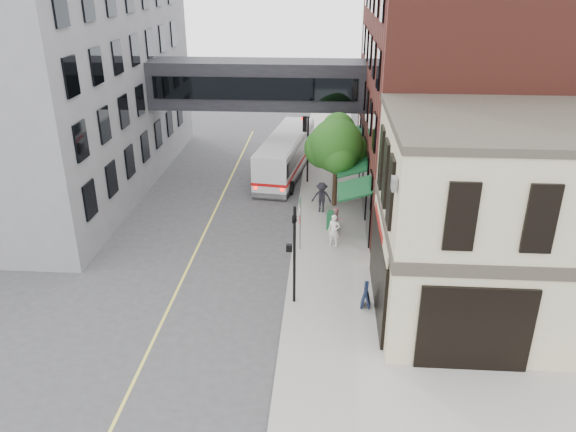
# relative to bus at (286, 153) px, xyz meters

# --- Properties ---
(ground) EXTENTS (120.00, 120.00, 0.00)m
(ground) POSITION_rel_bus_xyz_m (1.19, -18.88, -1.57)
(ground) COLOR #38383A
(ground) RESTS_ON ground
(sidewalk_main) EXTENTS (4.00, 60.00, 0.15)m
(sidewalk_main) POSITION_rel_bus_xyz_m (3.19, -4.88, -1.49)
(sidewalk_main) COLOR gray
(sidewalk_main) RESTS_ON ground
(corner_building) EXTENTS (10.19, 8.12, 8.45)m
(corner_building) POSITION_rel_bus_xyz_m (10.17, -16.88, 2.65)
(corner_building) COLOR #B8B08D
(corner_building) RESTS_ON ground
(brick_building) EXTENTS (13.76, 18.00, 14.00)m
(brick_building) POSITION_rel_bus_xyz_m (11.17, -3.89, 5.42)
(brick_building) COLOR #57231B
(brick_building) RESTS_ON ground
(opposite_building) EXTENTS (14.00, 24.00, 14.00)m
(opposite_building) POSITION_rel_bus_xyz_m (-15.81, -2.88, 5.43)
(opposite_building) COLOR slate
(opposite_building) RESTS_ON ground
(skyway_bridge) EXTENTS (14.00, 3.18, 3.00)m
(skyway_bridge) POSITION_rel_bus_xyz_m (-1.81, -0.88, 4.93)
(skyway_bridge) COLOR black
(skyway_bridge) RESTS_ON ground
(traffic_signal_near) EXTENTS (0.44, 0.22, 4.60)m
(traffic_signal_near) POSITION_rel_bus_xyz_m (1.56, -16.88, 1.42)
(traffic_signal_near) COLOR black
(traffic_signal_near) RESTS_ON sidewalk_main
(traffic_signal_far) EXTENTS (0.53, 0.28, 4.50)m
(traffic_signal_far) POSITION_rel_bus_xyz_m (1.45, -1.88, 1.77)
(traffic_signal_far) COLOR black
(traffic_signal_far) RESTS_ON sidewalk_main
(street_sign_pole) EXTENTS (0.08, 0.75, 3.00)m
(street_sign_pole) POSITION_rel_bus_xyz_m (1.58, -11.88, 0.37)
(street_sign_pole) COLOR gray
(street_sign_pole) RESTS_ON sidewalk_main
(street_tree) EXTENTS (3.80, 3.20, 5.60)m
(street_tree) POSITION_rel_bus_xyz_m (3.39, -5.66, 2.34)
(street_tree) COLOR #382619
(street_tree) RESTS_ON sidewalk_main
(lane_marking) EXTENTS (0.12, 40.00, 0.01)m
(lane_marking) POSITION_rel_bus_xyz_m (-3.81, -8.88, -1.56)
(lane_marking) COLOR #D8CC4C
(lane_marking) RESTS_ON ground
(bus) EXTENTS (3.71, 10.61, 2.80)m
(bus) POSITION_rel_bus_xyz_m (0.00, 0.00, 0.00)
(bus) COLOR silver
(bus) RESTS_ON ground
(pedestrian_a) EXTENTS (0.70, 0.54, 1.72)m
(pedestrian_a) POSITION_rel_bus_xyz_m (3.32, -11.39, -0.55)
(pedestrian_a) COLOR white
(pedestrian_a) RESTS_ON sidewalk_main
(pedestrian_b) EXTENTS (0.97, 0.91, 1.59)m
(pedestrian_b) POSITION_rel_bus_xyz_m (3.47, -10.10, -0.62)
(pedestrian_b) COLOR #C68087
(pedestrian_b) RESTS_ON sidewalk_main
(pedestrian_c) EXTENTS (1.25, 0.80, 1.84)m
(pedestrian_c) POSITION_rel_bus_xyz_m (2.62, -6.95, -0.50)
(pedestrian_c) COLOR black
(pedestrian_c) RESTS_ON sidewalk_main
(newspaper_box) EXTENTS (0.60, 0.56, 1.03)m
(newspaper_box) POSITION_rel_bus_xyz_m (3.24, -9.31, -0.90)
(newspaper_box) COLOR #13572C
(newspaper_box) RESTS_ON sidewalk_main
(sandwich_board) EXTENTS (0.44, 0.63, 1.06)m
(sandwich_board) POSITION_rel_bus_xyz_m (4.67, -17.03, -0.88)
(sandwich_board) COLOR black
(sandwich_board) RESTS_ON sidewalk_main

